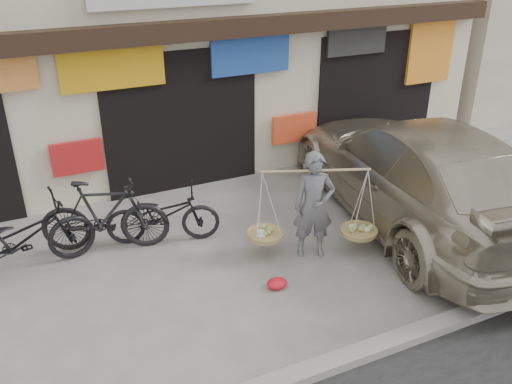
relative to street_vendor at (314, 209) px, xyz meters
name	(u,v)px	position (x,y,z in m)	size (l,w,h in m)	color
ground	(261,278)	(-1.02, -0.26, -0.80)	(70.00, 70.00, 0.00)	gray
kerb	(333,363)	(-1.02, -2.26, -0.74)	(70.00, 0.25, 0.12)	gray
street_vendor	(314,209)	(0.00, 0.00, 0.00)	(1.94, 1.10, 1.72)	slate
bike_0	(21,239)	(-4.14, 1.38, -0.23)	(0.75, 2.16, 1.14)	black
bike_1	(105,215)	(-2.90, 1.53, -0.19)	(0.57, 2.01, 1.21)	black
bike_2	(163,215)	(-2.00, 1.38, -0.32)	(0.64, 1.84, 0.96)	black
suv	(417,171)	(2.22, 0.29, 0.11)	(3.41, 6.55, 1.81)	#B4AA91
red_bag	(277,283)	(-0.90, -0.57, -0.73)	(0.31, 0.25, 0.14)	red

